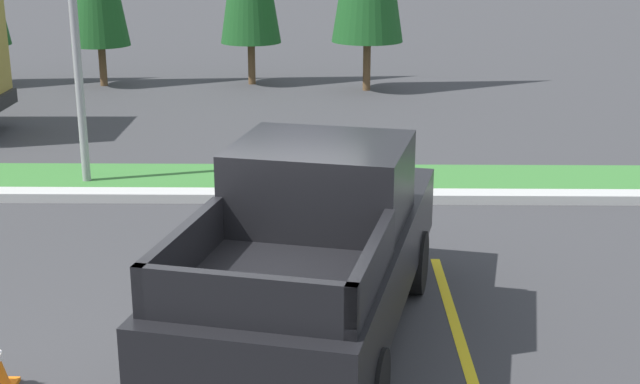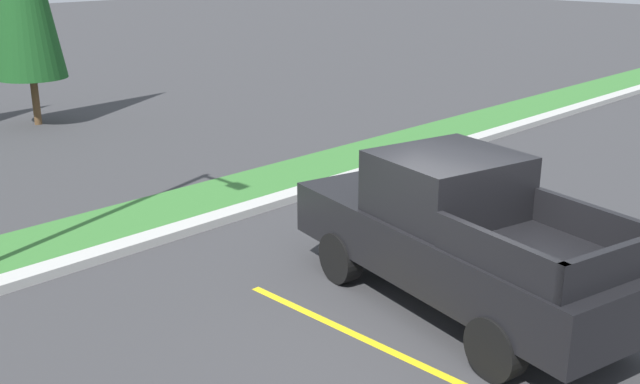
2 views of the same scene
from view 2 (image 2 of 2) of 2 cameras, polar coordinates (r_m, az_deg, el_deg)
ground_plane at (r=10.01m, az=8.09°, el=-9.99°), size 120.00×120.00×0.00m
parking_line_near at (r=9.44m, az=4.76°, el=-11.67°), size 0.12×4.80×0.01m
parking_line_far at (r=11.75m, az=14.63°, el=-6.00°), size 0.12×4.80×0.01m
curb_strip at (r=13.27m, az=-9.39°, el=-2.48°), size 56.00×0.40×0.15m
grass_median at (r=14.15m, az=-12.01°, el=-1.52°), size 56.00×1.80×0.06m
pickup_truck_main at (r=10.16m, az=10.40°, el=-3.22°), size 2.97×5.51×2.10m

